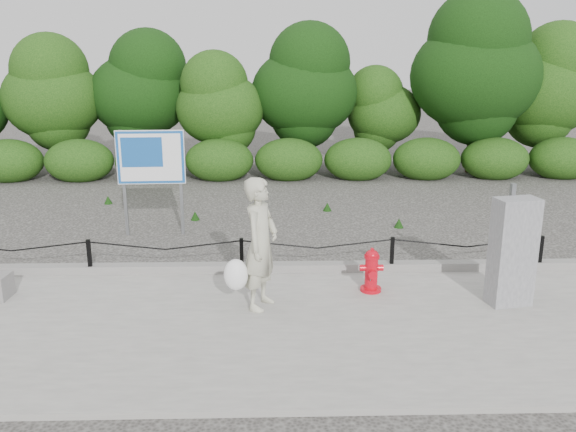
# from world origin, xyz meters

# --- Properties ---
(ground) EXTENTS (90.00, 90.00, 0.00)m
(ground) POSITION_xyz_m (0.00, 0.00, 0.00)
(ground) COLOR #2D2B28
(ground) RESTS_ON ground
(sidewalk) EXTENTS (14.00, 4.00, 0.08)m
(sidewalk) POSITION_xyz_m (0.00, -2.00, 0.04)
(sidewalk) COLOR gray
(sidewalk) RESTS_ON ground
(curb) EXTENTS (14.00, 0.22, 0.14)m
(curb) POSITION_xyz_m (0.00, 0.05, 0.15)
(curb) COLOR slate
(curb) RESTS_ON sidewalk
(chain_barrier) EXTENTS (10.06, 0.06, 0.60)m
(chain_barrier) POSITION_xyz_m (0.00, 0.00, 0.46)
(chain_barrier) COLOR black
(chain_barrier) RESTS_ON sidewalk
(treeline) EXTENTS (20.21, 3.79, 5.20)m
(treeline) POSITION_xyz_m (1.47, 8.91, 2.57)
(treeline) COLOR black
(treeline) RESTS_ON ground
(fire_hydrant) EXTENTS (0.36, 0.36, 0.69)m
(fire_hydrant) POSITION_xyz_m (2.02, -0.84, 0.41)
(fire_hydrant) COLOR red
(fire_hydrant) RESTS_ON sidewalk
(pedestrian) EXTENTS (0.87, 0.82, 1.91)m
(pedestrian) POSITION_xyz_m (0.32, -1.37, 1.01)
(pedestrian) COLOR #B4B39A
(pedestrian) RESTS_ON sidewalk
(utility_cabinet) EXTENTS (0.66, 0.49, 1.75)m
(utility_cabinet) POSITION_xyz_m (3.96, -1.35, 0.88)
(utility_cabinet) COLOR #9C9C9F
(utility_cabinet) RESTS_ON sidewalk
(advertising_sign) EXTENTS (1.34, 0.16, 2.14)m
(advertising_sign) POSITION_xyz_m (-1.89, 2.41, 1.51)
(advertising_sign) COLOR slate
(advertising_sign) RESTS_ON ground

